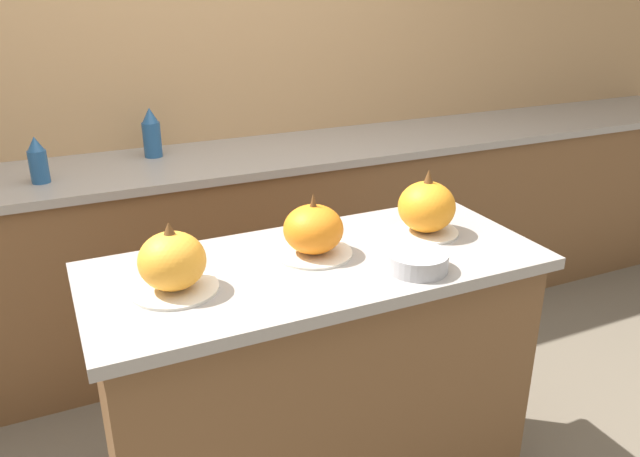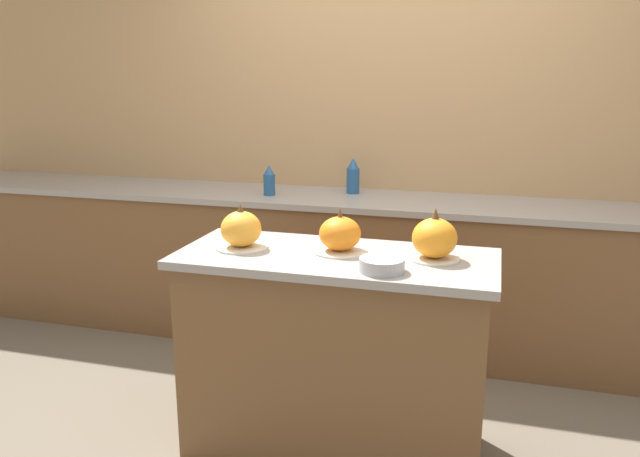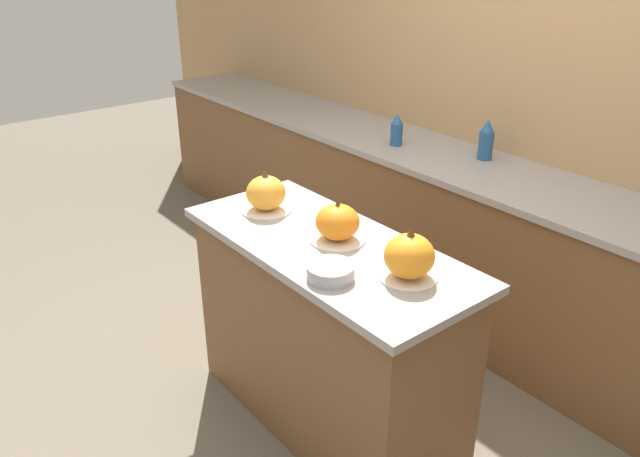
{
  "view_description": "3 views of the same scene",
  "coord_description": "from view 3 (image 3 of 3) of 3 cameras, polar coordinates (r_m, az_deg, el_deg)",
  "views": [
    {
      "loc": [
        -0.67,
        -1.46,
        1.64
      ],
      "look_at": [
        0.01,
        0.01,
        0.98
      ],
      "focal_mm": 35.0,
      "sensor_mm": 36.0,
      "label": 1
    },
    {
      "loc": [
        0.61,
        -2.37,
        1.61
      ],
      "look_at": [
        -0.07,
        0.02,
        0.99
      ],
      "focal_mm": 35.0,
      "sensor_mm": 36.0,
      "label": 2
    },
    {
      "loc": [
        1.69,
        -1.4,
        2.0
      ],
      "look_at": [
        -0.05,
        0.0,
        0.93
      ],
      "focal_mm": 35.0,
      "sensor_mm": 36.0,
      "label": 3
    }
  ],
  "objects": [
    {
      "name": "back_counter",
      "position": [
        3.41,
        15.54,
        -2.41
      ],
      "size": [
        6.0,
        0.6,
        0.91
      ],
      "color": "brown",
      "rests_on": "ground_plane"
    },
    {
      "name": "bottle_tall",
      "position": [
        3.41,
        14.96,
        7.79
      ],
      "size": [
        0.08,
        0.08,
        0.21
      ],
      "color": "#235184",
      "rests_on": "back_counter"
    },
    {
      "name": "pumpkin_cake_left",
      "position": [
        2.72,
        -4.97,
        3.15
      ],
      "size": [
        0.23,
        0.23,
        0.19
      ],
      "color": "silver",
      "rests_on": "kitchen_island"
    },
    {
      "name": "wall_back",
      "position": [
        3.4,
        20.52,
        11.24
      ],
      "size": [
        8.0,
        0.06,
        2.5
      ],
      "color": "tan",
      "rests_on": "ground_plane"
    },
    {
      "name": "pumpkin_cake_right",
      "position": [
        2.19,
        8.16,
        -2.61
      ],
      "size": [
        0.21,
        0.21,
        0.21
      ],
      "color": "silver",
      "rests_on": "kitchen_island"
    },
    {
      "name": "kitchen_island",
      "position": [
        2.68,
        0.63,
        -9.76
      ],
      "size": [
        1.31,
        0.57,
        0.89
      ],
      "color": "brown",
      "rests_on": "ground_plane"
    },
    {
      "name": "ground_plane",
      "position": [
        2.96,
        0.59,
        -16.85
      ],
      "size": [
        12.0,
        12.0,
        0.0
      ],
      "primitive_type": "plane",
      "color": "#665B4C"
    },
    {
      "name": "bottle_short",
      "position": [
        3.56,
        7.02,
        8.9
      ],
      "size": [
        0.07,
        0.07,
        0.18
      ],
      "color": "#235184",
      "rests_on": "back_counter"
    },
    {
      "name": "mixing_bowl",
      "position": [
        2.2,
        0.97,
        -3.97
      ],
      "size": [
        0.17,
        0.17,
        0.05
      ],
      "color": "#ADADB2",
      "rests_on": "kitchen_island"
    },
    {
      "name": "pumpkin_cake_center",
      "position": [
        2.44,
        1.61,
        0.46
      ],
      "size": [
        0.23,
        0.23,
        0.19
      ],
      "color": "silver",
      "rests_on": "kitchen_island"
    }
  ]
}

